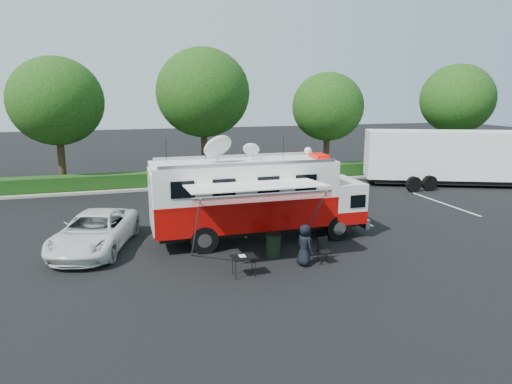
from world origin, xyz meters
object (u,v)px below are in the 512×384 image
folding_table (244,258)px  trash_bin (273,245)px  command_truck (258,197)px  white_suv (96,249)px  semi_trailer (456,157)px

folding_table → trash_bin: (1.52, 1.50, -0.20)m
folding_table → trash_bin: 2.15m
command_truck → folding_table: size_ratio=10.21×
white_suv → trash_bin: (6.42, -2.67, 0.45)m
white_suv → semi_trailer: bearing=32.8°
command_truck → trash_bin: bearing=-90.5°
folding_table → semi_trailer: bearing=32.2°
command_truck → white_suv: 6.71m
white_suv → semi_trailer: semi_trailer is taller
semi_trailer → white_suv: bearing=-163.3°
command_truck → semi_trailer: command_truck is taller
command_truck → semi_trailer: bearing=24.7°
command_truck → semi_trailer: 17.15m
trash_bin → command_truck: bearing=89.5°
command_truck → trash_bin: size_ratio=9.91×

